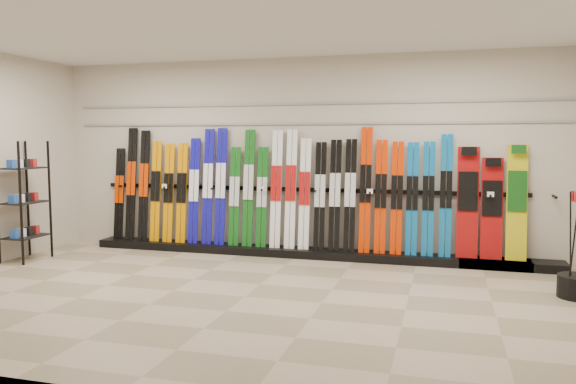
# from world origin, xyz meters

# --- Properties ---
(floor) EXTENTS (8.00, 8.00, 0.00)m
(floor) POSITION_xyz_m (0.00, 0.00, 0.00)
(floor) COLOR gray
(floor) RESTS_ON ground
(back_wall) EXTENTS (8.00, 0.00, 8.00)m
(back_wall) POSITION_xyz_m (0.00, 2.50, 1.50)
(back_wall) COLOR beige
(back_wall) RESTS_ON floor
(ceiling) EXTENTS (8.00, 8.00, 0.00)m
(ceiling) POSITION_xyz_m (0.00, 0.00, 3.00)
(ceiling) COLOR silver
(ceiling) RESTS_ON back_wall
(ski_rack_base) EXTENTS (8.00, 0.40, 0.12)m
(ski_rack_base) POSITION_xyz_m (0.22, 2.28, 0.06)
(ski_rack_base) COLOR black
(ski_rack_base) RESTS_ON floor
(skis) EXTENTS (5.37, 0.22, 1.83)m
(skis) POSITION_xyz_m (-0.45, 2.33, 0.96)
(skis) COLOR black
(skis) RESTS_ON ski_rack_base
(snowboards) EXTENTS (0.92, 0.24, 1.57)m
(snowboards) POSITION_xyz_m (2.76, 2.36, 0.87)
(snowboards) COLOR #990C0C
(snowboards) RESTS_ON ski_rack_base
(accessory_rack) EXTENTS (0.40, 0.60, 1.74)m
(accessory_rack) POSITION_xyz_m (-3.75, 0.95, 0.87)
(accessory_rack) COLOR black
(accessory_rack) RESTS_ON floor
(slatwall_rail_0) EXTENTS (7.60, 0.02, 0.03)m
(slatwall_rail_0) POSITION_xyz_m (0.00, 2.48, 2.00)
(slatwall_rail_0) COLOR gray
(slatwall_rail_0) RESTS_ON back_wall
(slatwall_rail_1) EXTENTS (7.60, 0.02, 0.03)m
(slatwall_rail_1) POSITION_xyz_m (0.00, 2.48, 2.30)
(slatwall_rail_1) COLOR gray
(slatwall_rail_1) RESTS_ON back_wall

